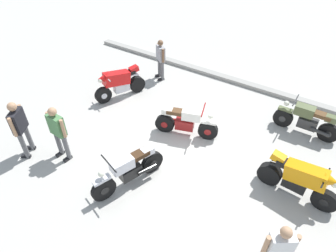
{
  "coord_description": "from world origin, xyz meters",
  "views": [
    {
      "loc": [
        3.15,
        -5.21,
        5.98
      ],
      "look_at": [
        -0.36,
        0.1,
        0.75
      ],
      "focal_mm": 31.09,
      "sensor_mm": 36.0,
      "label": 1
    }
  ],
  "objects_px": {
    "motorcycle_olive_vintage": "(307,121)",
    "motorcycle_cream_vintage": "(186,122)",
    "motorcycle_orange_sportbike": "(300,179)",
    "motorcycle_red_sportbike": "(119,83)",
    "person_in_gray_shirt": "(161,57)",
    "person_in_green_shirt": "(58,130)",
    "motorcycle_silver_cruiser": "(129,170)",
    "person_in_black_shirt": "(20,126)",
    "person_in_white_shirt": "(278,250)"
  },
  "relations": [
    {
      "from": "motorcycle_cream_vintage",
      "to": "motorcycle_orange_sportbike",
      "type": "bearing_deg",
      "value": -26.58
    },
    {
      "from": "motorcycle_red_sportbike",
      "to": "motorcycle_cream_vintage",
      "type": "bearing_deg",
      "value": 103.32
    },
    {
      "from": "motorcycle_silver_cruiser",
      "to": "person_in_gray_shirt",
      "type": "height_order",
      "value": "person_in_gray_shirt"
    },
    {
      "from": "motorcycle_silver_cruiser",
      "to": "motorcycle_red_sportbike",
      "type": "relative_size",
      "value": 1.08
    },
    {
      "from": "motorcycle_orange_sportbike",
      "to": "person_in_gray_shirt",
      "type": "bearing_deg",
      "value": 158.3
    },
    {
      "from": "motorcycle_olive_vintage",
      "to": "motorcycle_red_sportbike",
      "type": "xyz_separation_m",
      "value": [
        -6.12,
        -1.58,
        0.11
      ]
    },
    {
      "from": "motorcycle_olive_vintage",
      "to": "motorcycle_red_sportbike",
      "type": "relative_size",
      "value": 1.04
    },
    {
      "from": "motorcycle_red_sportbike",
      "to": "person_in_gray_shirt",
      "type": "height_order",
      "value": "person_in_gray_shirt"
    },
    {
      "from": "person_in_gray_shirt",
      "to": "person_in_green_shirt",
      "type": "xyz_separation_m",
      "value": [
        0.23,
        -5.17,
        0.07
      ]
    },
    {
      "from": "motorcycle_red_sportbike",
      "to": "person_in_gray_shirt",
      "type": "xyz_separation_m",
      "value": [
        0.47,
        1.93,
        0.31
      ]
    },
    {
      "from": "motorcycle_cream_vintage",
      "to": "person_in_green_shirt",
      "type": "bearing_deg",
      "value": -149.76
    },
    {
      "from": "motorcycle_silver_cruiser",
      "to": "motorcycle_cream_vintage",
      "type": "distance_m",
      "value": 2.48
    },
    {
      "from": "motorcycle_silver_cruiser",
      "to": "person_in_gray_shirt",
      "type": "xyz_separation_m",
      "value": [
        -2.41,
        4.92,
        0.38
      ]
    },
    {
      "from": "motorcycle_olive_vintage",
      "to": "motorcycle_cream_vintage",
      "type": "relative_size",
      "value": 1.03
    },
    {
      "from": "motorcycle_cream_vintage",
      "to": "person_in_black_shirt",
      "type": "distance_m",
      "value": 4.65
    },
    {
      "from": "motorcycle_silver_cruiser",
      "to": "person_in_gray_shirt",
      "type": "distance_m",
      "value": 5.49
    },
    {
      "from": "motorcycle_cream_vintage",
      "to": "motorcycle_olive_vintage",
      "type": "bearing_deg",
      "value": 16.11
    },
    {
      "from": "motorcycle_orange_sportbike",
      "to": "person_in_white_shirt",
      "type": "distance_m",
      "value": 2.25
    },
    {
      "from": "motorcycle_red_sportbike",
      "to": "person_in_gray_shirt",
      "type": "distance_m",
      "value": 2.01
    },
    {
      "from": "motorcycle_silver_cruiser",
      "to": "person_in_white_shirt",
      "type": "height_order",
      "value": "person_in_white_shirt"
    },
    {
      "from": "motorcycle_olive_vintage",
      "to": "person_in_black_shirt",
      "type": "height_order",
      "value": "person_in_black_shirt"
    },
    {
      "from": "person_in_black_shirt",
      "to": "motorcycle_red_sportbike",
      "type": "bearing_deg",
      "value": -125.17
    },
    {
      "from": "person_in_black_shirt",
      "to": "person_in_gray_shirt",
      "type": "height_order",
      "value": "person_in_black_shirt"
    },
    {
      "from": "person_in_black_shirt",
      "to": "person_in_green_shirt",
      "type": "height_order",
      "value": "person_in_black_shirt"
    },
    {
      "from": "person_in_gray_shirt",
      "to": "motorcycle_cream_vintage",
      "type": "bearing_deg",
      "value": 81.64
    },
    {
      "from": "motorcycle_red_sportbike",
      "to": "motorcycle_orange_sportbike",
      "type": "height_order",
      "value": "same"
    },
    {
      "from": "motorcycle_silver_cruiser",
      "to": "person_in_black_shirt",
      "type": "relative_size",
      "value": 1.14
    },
    {
      "from": "motorcycle_olive_vintage",
      "to": "person_in_green_shirt",
      "type": "bearing_deg",
      "value": 41.36
    },
    {
      "from": "motorcycle_silver_cruiser",
      "to": "motorcycle_olive_vintage",
      "type": "height_order",
      "value": "motorcycle_silver_cruiser"
    },
    {
      "from": "motorcycle_orange_sportbike",
      "to": "person_in_green_shirt",
      "type": "height_order",
      "value": "person_in_green_shirt"
    },
    {
      "from": "person_in_black_shirt",
      "to": "person_in_gray_shirt",
      "type": "distance_m",
      "value": 5.69
    },
    {
      "from": "motorcycle_silver_cruiser",
      "to": "person_in_white_shirt",
      "type": "xyz_separation_m",
      "value": [
        3.74,
        -0.25,
        0.36
      ]
    },
    {
      "from": "motorcycle_olive_vintage",
      "to": "motorcycle_orange_sportbike",
      "type": "xyz_separation_m",
      "value": [
        0.4,
        -2.59,
        0.11
      ]
    },
    {
      "from": "motorcycle_silver_cruiser",
      "to": "person_in_green_shirt",
      "type": "height_order",
      "value": "person_in_green_shirt"
    },
    {
      "from": "person_in_green_shirt",
      "to": "person_in_white_shirt",
      "type": "bearing_deg",
      "value": 92.33
    },
    {
      "from": "motorcycle_orange_sportbike",
      "to": "person_in_green_shirt",
      "type": "xyz_separation_m",
      "value": [
        -5.84,
        -2.23,
        0.38
      ]
    },
    {
      "from": "motorcycle_olive_vintage",
      "to": "person_in_white_shirt",
      "type": "height_order",
      "value": "person_in_white_shirt"
    },
    {
      "from": "person_in_white_shirt",
      "to": "person_in_green_shirt",
      "type": "distance_m",
      "value": 5.93
    },
    {
      "from": "person_in_black_shirt",
      "to": "person_in_white_shirt",
      "type": "height_order",
      "value": "person_in_black_shirt"
    },
    {
      "from": "person_in_white_shirt",
      "to": "motorcycle_orange_sportbike",
      "type": "bearing_deg",
      "value": 146.72
    },
    {
      "from": "motorcycle_red_sportbike",
      "to": "person_in_white_shirt",
      "type": "xyz_separation_m",
      "value": [
        6.62,
        -3.24,
        0.29
      ]
    },
    {
      "from": "person_in_green_shirt",
      "to": "motorcycle_silver_cruiser",
      "type": "bearing_deg",
      "value": 98.84
    },
    {
      "from": "motorcycle_olive_vintage",
      "to": "motorcycle_orange_sportbike",
      "type": "relative_size",
      "value": 1.0
    },
    {
      "from": "motorcycle_orange_sportbike",
      "to": "motorcycle_cream_vintage",
      "type": "bearing_deg",
      "value": 176.08
    },
    {
      "from": "motorcycle_red_sportbike",
      "to": "person_in_gray_shirt",
      "type": "relative_size",
      "value": 1.17
    },
    {
      "from": "motorcycle_olive_vintage",
      "to": "person_in_black_shirt",
      "type": "bearing_deg",
      "value": 39.5
    },
    {
      "from": "motorcycle_cream_vintage",
      "to": "person_in_green_shirt",
      "type": "xyz_separation_m",
      "value": [
        -2.39,
        -2.72,
        0.48
      ]
    },
    {
      "from": "motorcycle_olive_vintage",
      "to": "motorcycle_cream_vintage",
      "type": "bearing_deg",
      "value": 34.37
    },
    {
      "from": "motorcycle_red_sportbike",
      "to": "motorcycle_olive_vintage",
      "type": "bearing_deg",
      "value": 127.36
    },
    {
      "from": "motorcycle_cream_vintage",
      "to": "motorcycle_orange_sportbike",
      "type": "relative_size",
      "value": 0.97
    }
  ]
}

